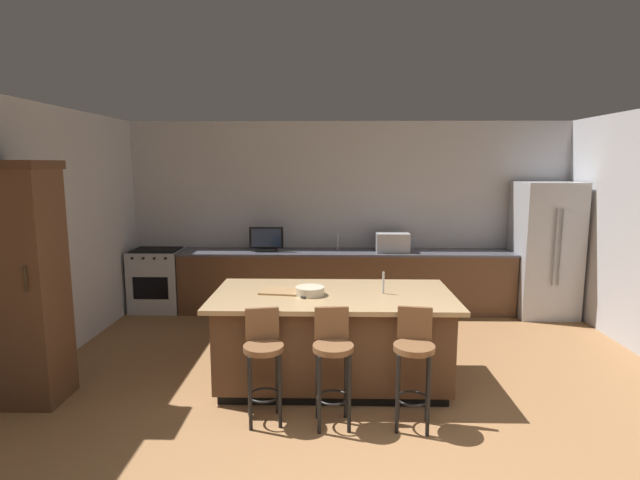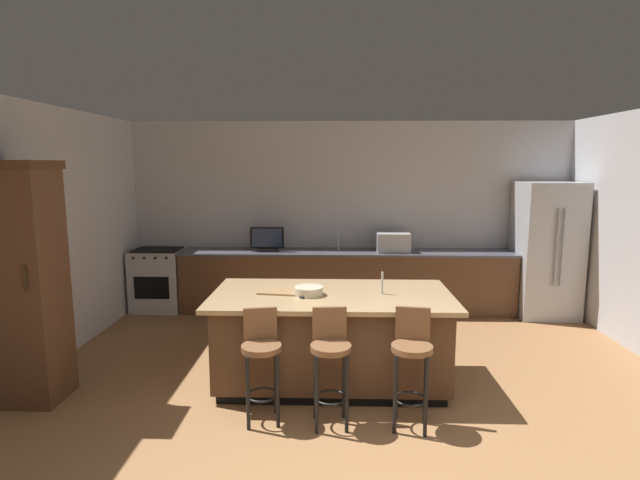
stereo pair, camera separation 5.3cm
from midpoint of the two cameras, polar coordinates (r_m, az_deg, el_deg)
wall_back at (r=7.68m, az=3.55°, el=2.86°), size 7.10×0.12×2.82m
wall_left at (r=6.12m, az=-28.78°, el=0.31°), size 0.12×5.25×2.82m
counter_back at (r=7.46m, az=3.21°, el=-4.73°), size 4.91×0.62×0.91m
kitchen_island at (r=5.07m, az=1.63°, el=-11.09°), size 2.36×1.23×0.93m
refrigerator at (r=7.89m, az=24.60°, el=-1.00°), size 0.82×0.82×1.93m
range_oven at (r=7.91m, az=-17.78°, el=-4.32°), size 0.73×0.63×0.93m
cabinet_tower at (r=5.25m, az=-30.36°, el=-3.87°), size 0.60×0.55×2.22m
microwave at (r=7.40m, az=8.55°, el=-0.25°), size 0.48×0.36×0.28m
tv_monitor at (r=7.35m, az=-5.86°, el=-0.02°), size 0.50×0.16×0.36m
sink_faucet_back at (r=7.45m, az=2.32°, el=-0.24°), size 0.02×0.02×0.24m
sink_faucet_island at (r=4.93m, az=7.44°, el=-4.89°), size 0.02×0.02×0.22m
bar_stool_left at (r=4.37m, az=-6.36°, el=-13.00°), size 0.34×0.36×0.96m
bar_stool_center at (r=4.27m, az=1.57°, el=-13.17°), size 0.34×0.35×0.99m
bar_stool_right at (r=4.31m, az=10.80°, el=-13.03°), size 0.34×0.36×1.00m
fruit_bowl at (r=4.86m, az=-0.99°, el=-5.84°), size 0.28×0.28×0.08m
cell_phone at (r=5.04m, az=-1.72°, el=-5.75°), size 0.14×0.16×0.01m
tv_remote at (r=4.80m, az=-1.11°, el=-6.43°), size 0.15×0.15×0.02m
cutting_board at (r=4.99m, az=-4.43°, el=-5.86°), size 0.41×0.33×0.02m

